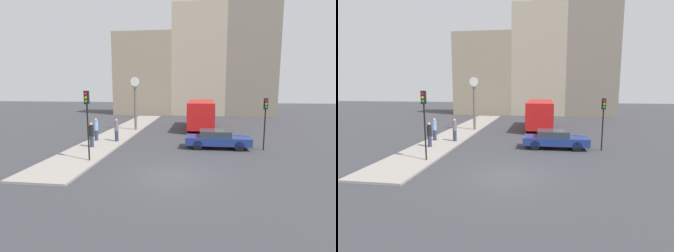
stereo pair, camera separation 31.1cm
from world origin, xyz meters
The scene contains 11 objects.
ground_plane centered at (0.00, 0.00, 0.00)m, with size 120.00×120.00×0.00m, color #38383D.
sidewalk_corner centered at (-6.21, 11.80, 0.06)m, with size 3.20×27.59×0.12m, color gray.
building_row centered at (0.80, 29.74, 7.74)m, with size 24.83×5.00×16.90m.
sedan_car centered at (2.58, 6.46, 0.69)m, with size 4.64×1.81×1.31m.
bus_distant centered at (1.36, 15.22, 1.66)m, with size 2.60×7.65×2.92m.
traffic_light_near centered at (-5.16, 1.85, 3.04)m, with size 0.26×0.24×4.10m.
traffic_light_far centered at (5.81, 6.23, 2.62)m, with size 0.26×0.24×3.66m.
street_clock centered at (-5.18, 13.12, 2.92)m, with size 1.01×0.34×5.31m.
pedestrian_black_jacket centered at (-6.42, 5.16, 1.01)m, with size 0.33×0.33×1.78m.
pedestrian_blue_stripe centered at (-7.02, 7.45, 1.02)m, with size 0.33×0.33×1.79m.
pedestrian_grey_jacket centered at (-5.28, 7.35, 1.02)m, with size 0.34×0.34×1.79m.
Camera 1 is at (1.39, -12.53, 4.47)m, focal length 28.00 mm.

